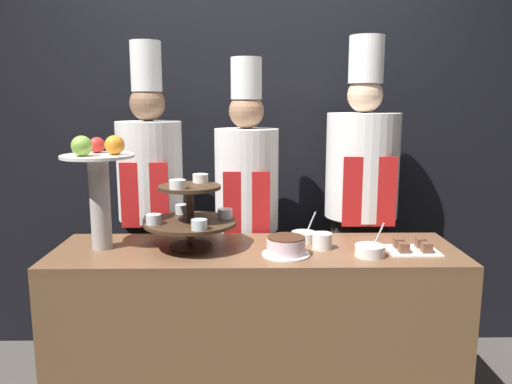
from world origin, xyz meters
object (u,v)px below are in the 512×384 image
at_px(chef_left, 151,200).
at_px(serving_bowl_far, 304,236).
at_px(cake_round, 286,246).
at_px(chef_center_right, 361,196).
at_px(cake_square_tray, 412,247).
at_px(fruit_pedestal, 99,178).
at_px(chef_center_left, 247,205).
at_px(serving_bowl_near, 370,250).
at_px(cup_white, 322,241).
at_px(tiered_stand, 190,214).

bearing_deg(chef_left, serving_bowl_far, -24.39).
relative_size(cake_round, chef_center_right, 0.11).
bearing_deg(cake_square_tray, chef_left, 157.38).
height_order(fruit_pedestal, chef_center_left, chef_center_left).
xyz_separation_m(fruit_pedestal, serving_bowl_near, (1.22, -0.13, -0.30)).
bearing_deg(serving_bowl_far, chef_center_right, 45.72).
xyz_separation_m(cake_round, chef_center_right, (0.46, 0.59, 0.11)).
bearing_deg(cake_square_tray, chef_center_right, 102.57).
distance_m(cup_white, serving_bowl_near, 0.23).
bearing_deg(fruit_pedestal, chef_center_right, 19.91).
height_order(cake_square_tray, chef_left, chef_left).
bearing_deg(cup_white, serving_bowl_far, 119.57).
xyz_separation_m(cup_white, cake_square_tray, (0.41, -0.04, -0.02)).
xyz_separation_m(cake_round, chef_left, (-0.71, 0.59, 0.10)).
bearing_deg(cake_round, chef_center_left, 106.62).
bearing_deg(cake_square_tray, tiered_stand, 176.34).
height_order(tiered_stand, serving_bowl_near, tiered_stand).
height_order(serving_bowl_near, serving_bowl_far, serving_bowl_near).
xyz_separation_m(fruit_pedestal, chef_left, (0.14, 0.47, -0.19)).
xyz_separation_m(fruit_pedestal, chef_center_left, (0.67, 0.47, -0.23)).
distance_m(tiered_stand, serving_bowl_far, 0.57).
height_order(cup_white, serving_bowl_far, serving_bowl_far).
xyz_separation_m(tiered_stand, cake_round, (0.44, -0.12, -0.12)).
height_order(fruit_pedestal, serving_bowl_near, fruit_pedestal).
height_order(tiered_stand, chef_center_left, chef_center_left).
height_order(serving_bowl_far, chef_left, chef_left).
height_order(cup_white, chef_center_right, chef_center_right).
xyz_separation_m(cup_white, chef_left, (-0.88, 0.49, 0.10)).
relative_size(cake_square_tray, chef_center_right, 0.12).
bearing_deg(tiered_stand, cup_white, -1.93).
bearing_deg(cake_square_tray, serving_bowl_far, 160.48).
bearing_deg(fruit_pedestal, serving_bowl_near, -6.31).
bearing_deg(chef_center_left, cup_white, -54.53).
relative_size(cake_square_tray, serving_bowl_near, 1.51).
distance_m(tiered_stand, cup_white, 0.62).
relative_size(cake_round, chef_left, 0.12).
xyz_separation_m(tiered_stand, cup_white, (0.61, -0.02, -0.12)).
distance_m(serving_bowl_far, chef_center_left, 0.47).
distance_m(cake_square_tray, chef_center_right, 0.57).
bearing_deg(chef_center_left, serving_bowl_near, -48.10).
height_order(cake_round, chef_left, chef_left).
distance_m(cake_round, cup_white, 0.20).
relative_size(fruit_pedestal, chef_center_right, 0.28).
bearing_deg(tiered_stand, cake_round, -15.14).
bearing_deg(chef_center_left, cake_square_tray, -35.31).
relative_size(cup_white, serving_bowl_far, 0.61).
bearing_deg(tiered_stand, chef_left, 119.95).
bearing_deg(cake_round, chef_center_right, 51.90).
distance_m(fruit_pedestal, chef_center_right, 1.40).
distance_m(cake_square_tray, chef_left, 1.40).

